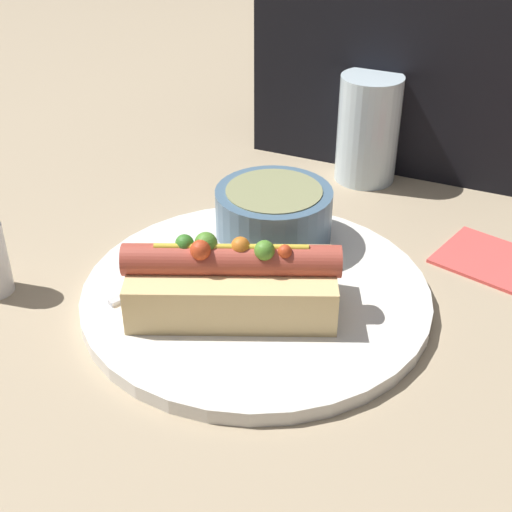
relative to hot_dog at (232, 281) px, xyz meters
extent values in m
plane|color=tan|center=(0.01, 0.03, -0.04)|extent=(4.00, 4.00, 0.00)
cylinder|color=white|center=(0.01, 0.03, -0.03)|extent=(0.28, 0.28, 0.01)
cube|color=#E5C17F|center=(0.00, 0.00, -0.01)|extent=(0.17, 0.12, 0.04)
cylinder|color=#B24738|center=(0.00, 0.00, 0.02)|extent=(0.16, 0.09, 0.02)
sphere|color=#387A28|center=(-0.03, -0.01, 0.03)|extent=(0.01, 0.01, 0.01)
sphere|color=#518C2D|center=(0.02, 0.01, 0.03)|extent=(0.02, 0.02, 0.02)
sphere|color=#518C2D|center=(-0.02, 0.00, 0.03)|extent=(0.02, 0.02, 0.02)
sphere|color=#C63F1E|center=(0.04, 0.01, 0.03)|extent=(0.01, 0.01, 0.01)
sphere|color=orange|center=(0.01, 0.00, 0.03)|extent=(0.01, 0.01, 0.01)
sphere|color=#C63F1E|center=(-0.02, -0.01, 0.03)|extent=(0.02, 0.02, 0.02)
cylinder|color=gold|center=(0.00, 0.00, 0.03)|extent=(0.11, 0.05, 0.01)
cylinder|color=slate|center=(-0.01, 0.11, 0.00)|extent=(0.10, 0.10, 0.05)
cylinder|color=#8C8E60|center=(-0.01, 0.11, 0.02)|extent=(0.08, 0.08, 0.01)
cube|color=#B7B7BC|center=(-0.07, 0.01, -0.02)|extent=(0.05, 0.09, 0.00)
ellipsoid|color=#B7B7BC|center=(-0.04, 0.07, -0.02)|extent=(0.04, 0.05, 0.01)
cylinder|color=silver|center=(0.02, 0.28, 0.02)|extent=(0.06, 0.06, 0.11)
camera|label=1|loc=(0.20, -0.39, 0.30)|focal=50.00mm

